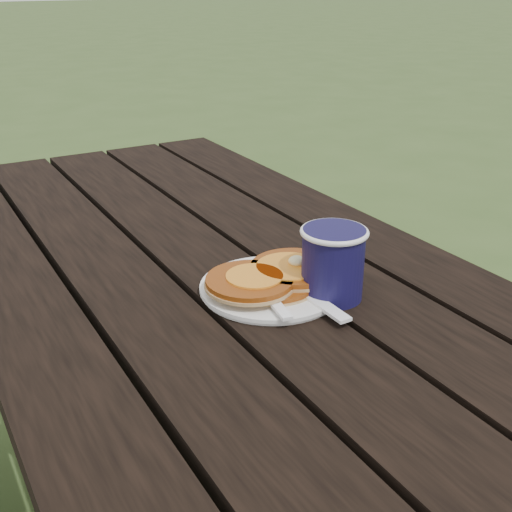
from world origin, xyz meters
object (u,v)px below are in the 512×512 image
picnic_table (242,477)px  pancake_stack (274,277)px  coffee_cup (333,259)px  plate (271,288)px

picnic_table → pancake_stack: bearing=-49.5°
pancake_stack → coffee_cup: (0.07, -0.06, 0.04)m
picnic_table → plate: bearing=-51.5°
picnic_table → pancake_stack: size_ratio=8.43×
picnic_table → pancake_stack: pancake_stack is taller
plate → picnic_table: bearing=128.5°
pancake_stack → coffee_cup: 0.09m
coffee_cup → pancake_stack: bearing=138.8°
pancake_stack → picnic_table: bearing=130.5°
picnic_table → pancake_stack: (0.04, -0.04, 0.41)m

